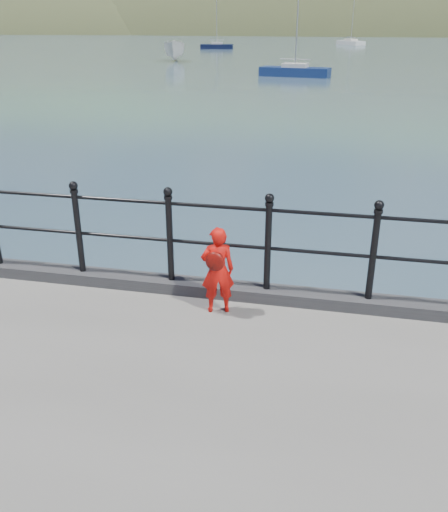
% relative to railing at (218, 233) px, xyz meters
% --- Properties ---
extents(ground, '(600.00, 600.00, 0.00)m').
position_rel_railing_xyz_m(ground, '(-0.00, 0.15, -1.82)').
color(ground, '#2D4251').
rests_on(ground, ground).
extents(kerb, '(60.00, 0.30, 0.15)m').
position_rel_railing_xyz_m(kerb, '(-0.00, -0.00, -0.75)').
color(kerb, '#28282B').
rests_on(kerb, quay).
extents(railing, '(18.11, 0.11, 1.20)m').
position_rel_railing_xyz_m(railing, '(0.00, 0.00, 0.00)').
color(railing, black).
rests_on(railing, kerb).
extents(far_shore, '(830.00, 200.00, 156.00)m').
position_rel_railing_xyz_m(far_shore, '(38.34, 239.56, -24.39)').
color(far_shore, '#333A21').
rests_on(far_shore, ground).
extents(child, '(0.44, 0.36, 1.04)m').
position_rel_railing_xyz_m(child, '(0.08, -0.40, -0.29)').
color(child, red).
rests_on(child, quay).
extents(launch_white, '(3.27, 5.97, 2.18)m').
position_rel_railing_xyz_m(launch_white, '(-16.77, 53.79, -0.73)').
color(launch_white, silver).
rests_on(launch_white, ground).
extents(sailboat_deep, '(5.15, 6.69, 9.73)m').
position_rel_railing_xyz_m(sailboat_deep, '(1.85, 100.71, -1.48)').
color(sailboat_deep, white).
rests_on(sailboat_deep, ground).
extents(sailboat_left, '(5.02, 1.96, 7.14)m').
position_rel_railing_xyz_m(sailboat_left, '(-18.27, 80.86, -1.48)').
color(sailboat_left, black).
rests_on(sailboat_left, ground).
extents(sailboat_port, '(5.68, 2.59, 8.01)m').
position_rel_railing_xyz_m(sailboat_port, '(-2.58, 39.41, -1.48)').
color(sailboat_port, navy).
rests_on(sailboat_port, ground).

